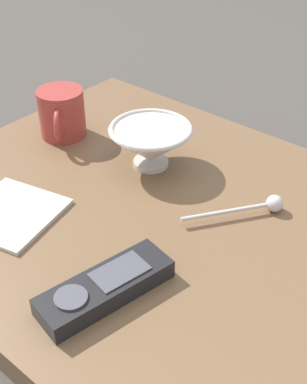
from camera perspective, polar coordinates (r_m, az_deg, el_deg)
The scene contains 7 objects.
ground_plane at distance 0.78m, azimuth -1.69°, elevation -3.37°, with size 6.00×6.00×0.00m, color #47423D.
table at distance 0.77m, azimuth -1.72°, elevation -2.14°, with size 0.66×0.58×0.04m.
cereal_bowl at distance 0.81m, azimuth -0.31°, elevation 5.34°, with size 0.13×0.13×0.07m.
coffee_mug at distance 0.91m, azimuth -10.05°, elevation 8.48°, with size 0.09×0.09×0.08m.
teaspoon at distance 0.74m, azimuth 11.96°, elevation -1.45°, with size 0.09×0.13×0.02m.
tv_remote_near at distance 0.61m, azimuth -5.31°, elevation -10.38°, with size 0.09×0.17×0.03m.
folded_napkin at distance 0.75m, azimuth -15.38°, elevation -2.27°, with size 0.15×0.15×0.01m.
Camera 1 is at (0.41, -0.45, 0.50)m, focal length 48.58 mm.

